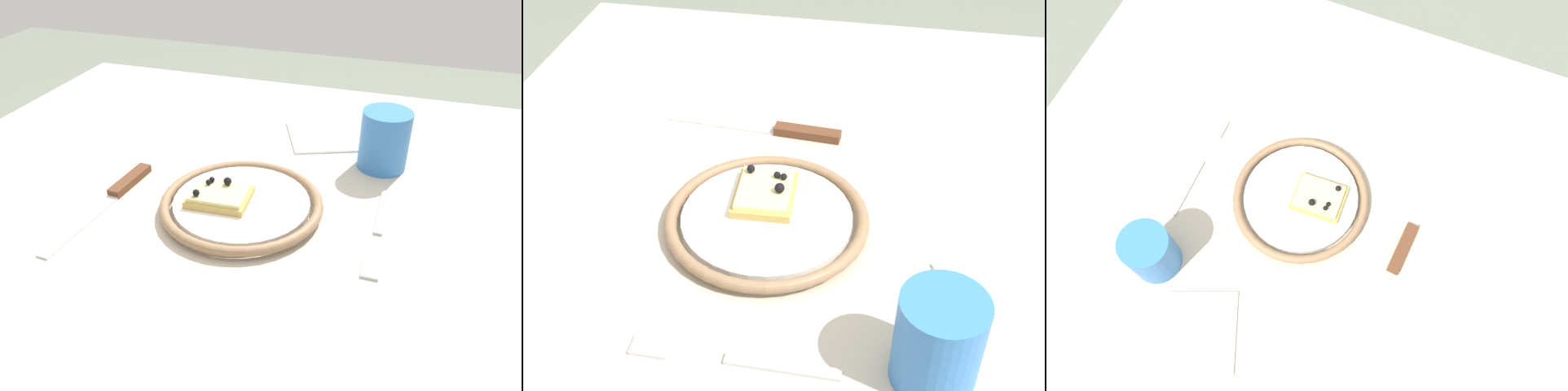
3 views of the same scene
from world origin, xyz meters
The scene contains 8 objects.
ground_plane centered at (0.00, 0.00, 0.00)m, with size 6.00×6.00×0.00m, color slate.
dining_table centered at (0.00, 0.00, 0.65)m, with size 1.07×0.95×0.72m.
plate centered at (-0.02, 0.04, 0.73)m, with size 0.23×0.23×0.02m.
pizza_slice_near centered at (0.01, 0.05, 0.75)m, with size 0.09×0.07×0.03m.
knife centered at (0.17, 0.06, 0.73)m, with size 0.04×0.24×0.01m.
fork centered at (-0.22, 0.04, 0.72)m, with size 0.02×0.20×0.00m.
cup centered at (-0.20, -0.15, 0.77)m, with size 0.08×0.08×0.10m, color #3372BF.
napkin centered at (-0.08, -0.22, 0.72)m, with size 0.11×0.13×0.00m, color white.
Camera 3 is at (0.12, -0.27, 1.57)m, focal length 36.52 mm.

